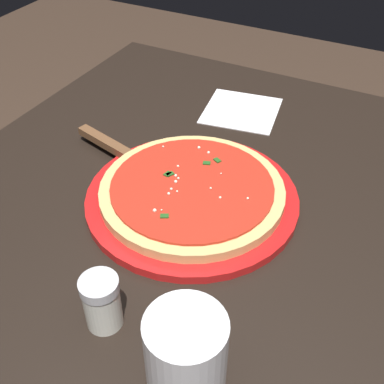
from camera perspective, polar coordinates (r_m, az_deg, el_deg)
restaurant_table at (r=0.89m, az=1.76°, el=-7.05°), size 0.85×0.86×0.76m
serving_plate at (r=0.76m, az=-0.00°, el=-0.76°), size 0.33×0.33×0.01m
pizza at (r=0.75m, az=-0.00°, el=0.20°), size 0.28×0.28×0.02m
pizza_server at (r=0.84m, az=-8.19°, el=4.58°), size 0.22×0.10×0.01m
cup_tall_drink at (r=0.53m, az=-0.71°, el=-18.49°), size 0.09×0.09×0.11m
napkin_folded_right at (r=0.99m, az=5.76°, el=9.41°), size 0.16×0.16×0.00m
parmesan_shaker at (r=0.59m, az=-10.27°, el=-12.58°), size 0.05×0.05×0.07m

